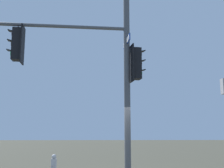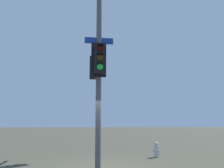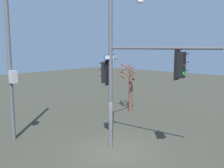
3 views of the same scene
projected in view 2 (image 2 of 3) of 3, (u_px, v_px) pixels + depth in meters
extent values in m
cylinder|color=#4C4F54|center=(99.00, 55.00, 8.47)|extent=(0.21, 0.21, 8.47)
cylinder|color=#4C4F54|center=(96.00, 50.00, 11.26)|extent=(0.58, 5.35, 0.12)
cube|color=black|center=(95.00, 68.00, 12.17)|extent=(0.39, 0.33, 1.10)
cube|color=black|center=(95.00, 68.00, 12.00)|extent=(0.56, 0.09, 1.30)
cylinder|color=#2F0403|center=(95.00, 63.00, 12.38)|extent=(0.22, 0.05, 0.22)
cube|color=black|center=(95.00, 61.00, 12.47)|extent=(0.22, 0.18, 0.06)
cylinder|color=#352504|center=(94.00, 69.00, 12.33)|extent=(0.22, 0.05, 0.22)
cube|color=black|center=(94.00, 67.00, 12.42)|extent=(0.22, 0.18, 0.06)
cylinder|color=#19D147|center=(94.00, 75.00, 12.28)|extent=(0.22, 0.05, 0.22)
cube|color=black|center=(94.00, 73.00, 12.37)|extent=(0.22, 0.18, 0.06)
cylinder|color=#4C4F54|center=(95.00, 57.00, 12.26)|extent=(0.04, 0.04, 0.15)
cube|color=black|center=(99.00, 59.00, 8.12)|extent=(0.41, 0.36, 1.10)
cube|color=black|center=(99.00, 60.00, 8.28)|extent=(0.56, 0.14, 1.30)
cylinder|color=#2F0403|center=(100.00, 48.00, 8.01)|extent=(0.22, 0.07, 0.22)
cube|color=black|center=(101.00, 44.00, 7.95)|extent=(0.23, 0.19, 0.06)
cylinder|color=#352504|center=(100.00, 57.00, 7.96)|extent=(0.22, 0.07, 0.22)
cube|color=black|center=(100.00, 54.00, 7.90)|extent=(0.23, 0.19, 0.06)
cylinder|color=#19D147|center=(100.00, 67.00, 7.90)|extent=(0.22, 0.07, 0.22)
cube|color=black|center=(100.00, 63.00, 7.85)|extent=(0.23, 0.19, 0.06)
cube|color=navy|center=(99.00, 41.00, 8.56)|extent=(1.10, 0.16, 0.24)
cube|color=white|center=(99.00, 41.00, 8.58)|extent=(0.99, 0.12, 0.18)
cylinder|color=#B2B2B7|center=(157.00, 151.00, 10.83)|extent=(0.24, 0.24, 0.55)
sphere|color=#B2B2B7|center=(156.00, 144.00, 10.89)|extent=(0.20, 0.20, 0.20)
cylinder|color=#B2B2B7|center=(154.00, 151.00, 10.83)|extent=(0.10, 0.09, 0.09)
cylinder|color=#B2B2B7|center=(159.00, 151.00, 10.84)|extent=(0.10, 0.09, 0.09)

